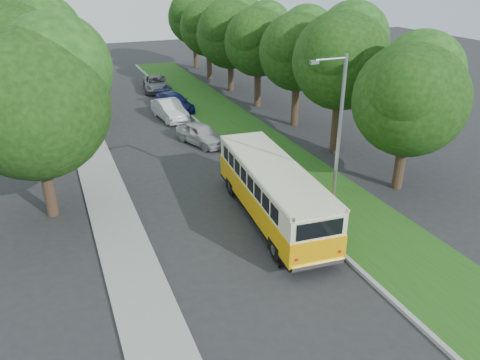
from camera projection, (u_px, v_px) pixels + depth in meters
name	position (u px, v px, depth m)	size (l,w,h in m)	color
ground	(225.00, 223.00, 22.28)	(120.00, 120.00, 0.00)	#272729
curb	(251.00, 171.00, 27.70)	(0.20, 70.00, 0.15)	gray
grass_verge	(287.00, 165.00, 28.52)	(4.50, 70.00, 0.13)	#244E14
sidewalk	(107.00, 195.00, 24.78)	(2.20, 70.00, 0.12)	gray
treeline	(179.00, 40.00, 36.00)	(24.27, 41.91, 9.46)	#332319
lamppost_near	(337.00, 141.00, 19.82)	(1.71, 0.16, 8.00)	gray
lamppost_far	(78.00, 77.00, 32.35)	(1.71, 0.16, 7.50)	gray
warning_sign	(93.00, 127.00, 30.05)	(0.56, 0.10, 2.50)	gray
vintage_bus	(273.00, 193.00, 21.93)	(2.50, 9.72, 2.89)	#FDAF08
car_silver	(201.00, 134.00, 31.83)	(1.70, 4.21, 1.44)	#B6B7BB
car_white	(170.00, 110.00, 36.92)	(1.62, 4.65, 1.53)	silver
car_blue	(174.00, 102.00, 39.23)	(2.00, 4.91, 1.43)	navy
car_grey	(156.00, 84.00, 45.38)	(2.31, 5.00, 1.39)	#5B5D62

